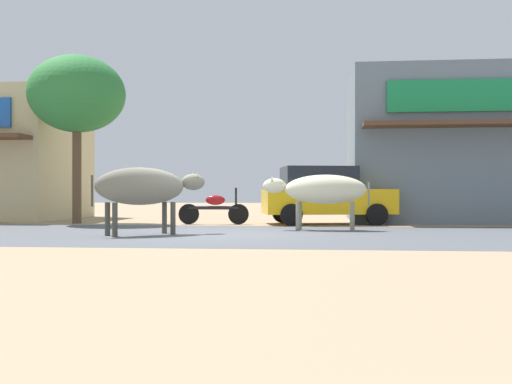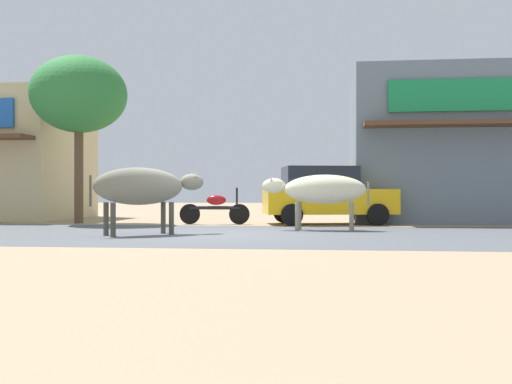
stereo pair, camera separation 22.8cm
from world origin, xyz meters
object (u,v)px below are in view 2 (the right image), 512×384
parked_motorcycle (216,208)px  roadside_tree (79,95)px  pedestrian_by_shop (466,193)px  parked_hatchback_car (326,195)px  cow_near_brown (142,187)px  cow_far_dark (322,190)px

parked_motorcycle → roadside_tree: bearing=178.2°
roadside_tree → pedestrian_by_shop: bearing=3.6°
parked_hatchback_car → parked_motorcycle: 3.17m
roadside_tree → pedestrian_by_shop: (11.19, 0.70, -2.87)m
parked_motorcycle → cow_near_brown: cow_near_brown is taller
cow_near_brown → cow_far_dark: bearing=28.1°
parked_motorcycle → pedestrian_by_shop: bearing=6.7°
roadside_tree → parked_motorcycle: roadside_tree is taller
parked_hatchback_car → cow_near_brown: (-3.88, -4.90, 0.18)m
pedestrian_by_shop → cow_far_dark: bearing=-141.4°
parked_motorcycle → pedestrian_by_shop: (7.09, 0.84, 0.44)m
cow_near_brown → pedestrian_by_shop: size_ratio=1.44×
parked_hatchback_car → cow_far_dark: size_ratio=1.53×
roadside_tree → parked_motorcycle: size_ratio=2.46×
parked_motorcycle → cow_far_dark: cow_far_dark is taller
roadside_tree → cow_far_dark: size_ratio=1.92×
cow_near_brown → cow_far_dark: cow_near_brown is taller
cow_near_brown → pedestrian_by_shop: bearing=33.9°
roadside_tree → cow_near_brown: (3.34, -4.57, -2.75)m
parked_hatchback_car → pedestrian_by_shop: (3.98, 0.38, 0.06)m
parked_motorcycle → cow_far_dark: size_ratio=0.78×
roadside_tree → cow_far_dark: bearing=-19.7°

